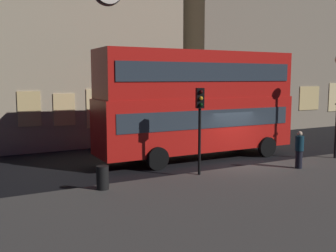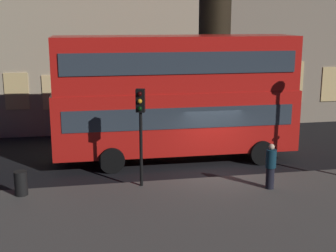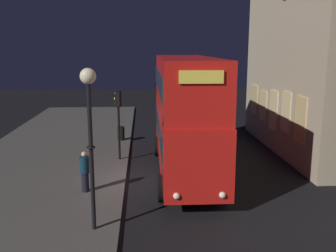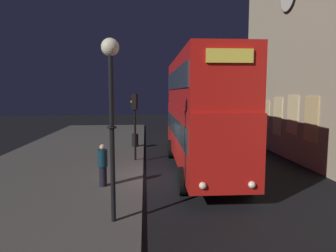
% 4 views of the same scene
% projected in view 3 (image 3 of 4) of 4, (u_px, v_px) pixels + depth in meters
% --- Properties ---
extents(ground_plane, '(80.00, 80.00, 0.00)m').
position_uv_depth(ground_plane, '(140.00, 182.00, 17.50)').
color(ground_plane, black).
extents(sidewalk_slab, '(44.00, 8.56, 0.12)m').
position_uv_depth(sidewalk_slab, '(30.00, 183.00, 17.17)').
color(sidewalk_slab, '#4C4944').
rests_on(sidewalk_slab, ground).
extents(double_decker_bus, '(10.86, 2.95, 5.59)m').
position_uv_depth(double_decker_bus, '(185.00, 110.00, 18.33)').
color(double_decker_bus, red).
rests_on(double_decker_bus, ground).
extents(traffic_light_near_kerb, '(0.38, 0.40, 3.71)m').
position_uv_depth(traffic_light_near_kerb, '(118.00, 110.00, 20.13)').
color(traffic_light_near_kerb, black).
rests_on(traffic_light_near_kerb, sidewalk_slab).
extents(street_lamp, '(0.51, 0.51, 5.30)m').
position_uv_depth(street_lamp, '(89.00, 112.00, 11.93)').
color(street_lamp, black).
rests_on(street_lamp, sidewalk_slab).
extents(pedestrian, '(0.39, 0.39, 1.72)m').
position_uv_depth(pedestrian, '(85.00, 171.00, 15.84)').
color(pedestrian, black).
rests_on(pedestrian, sidewalk_slab).
extents(litter_bin, '(0.46, 0.46, 0.89)m').
position_uv_depth(litter_bin, '(121.00, 133.00, 24.83)').
color(litter_bin, black).
rests_on(litter_bin, sidewalk_slab).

